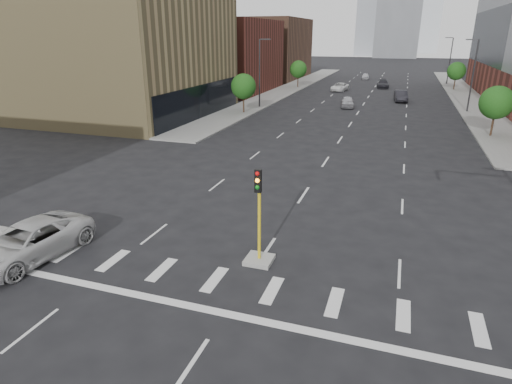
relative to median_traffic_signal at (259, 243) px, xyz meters
The scene contains 20 objects.
sidewalk_left_far 66.75m from the median_traffic_signal, 102.99° to the left, with size 5.00×92.00×0.15m, color gray.
sidewalk_right_far 66.75m from the median_traffic_signal, 77.01° to the left, with size 5.00×92.00×0.15m, color gray.
building_left_mid 41.90m from the median_traffic_signal, 131.55° to the left, with size 20.00×24.00×14.00m, color #9D8958.
building_left_far_a 63.52m from the median_traffic_signal, 115.74° to the left, with size 20.00×22.00×12.00m, color brown.
building_left_far_b 87.64m from the median_traffic_signal, 108.32° to the left, with size 20.00×24.00×13.00m, color brown.
tower_mid 192.19m from the median_traffic_signal, 90.00° to the left, with size 18.00×18.00×44.00m, color slate.
median_traffic_signal is the anchor object (origin of this frame).
streetlight_right_a 48.12m from the median_traffic_signal, 73.76° to the left, with size 1.60×0.22×9.07m.
streetlight_right_b 82.23m from the median_traffic_signal, 80.60° to the left, with size 1.60×0.22×9.07m.
streetlight_left 43.36m from the median_traffic_signal, 108.10° to the left, with size 1.60×0.22×9.07m.
tree_left_near 38.73m from the median_traffic_signal, 111.23° to the left, with size 3.20×3.20×4.85m.
tree_left_far 67.54m from the median_traffic_signal, 101.97° to the left, with size 3.20×3.20×4.85m.
tree_right_near 34.13m from the median_traffic_signal, 65.72° to the left, with size 3.20×3.20×4.85m.
tree_right_far 72.44m from the median_traffic_signal, 78.85° to the left, with size 3.20×3.20×4.85m.
car_near_left 45.19m from the median_traffic_signal, 92.44° to the left, with size 1.78×4.41×1.50m, color #ACACB0.
car_mid_right 53.52m from the median_traffic_signal, 84.60° to the left, with size 1.74×4.99×1.64m, color #232228.
car_far_left 63.62m from the median_traffic_signal, 95.06° to the left, with size 2.34×5.08×1.41m, color white.
car_deep_right 70.68m from the median_traffic_signal, 88.78° to the left, with size 2.09×5.15×1.49m, color black.
car_distant 86.66m from the median_traffic_signal, 92.10° to the left, with size 1.56×3.89×1.33m, color silver.
parked_minivan 10.43m from the median_traffic_signal, 163.48° to the right, with size 2.73×5.92×1.64m, color #B9B9B9.
Camera 1 is at (5.28, -7.08, 9.60)m, focal length 30.00 mm.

